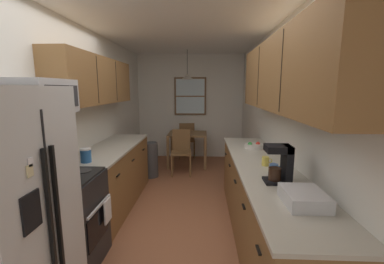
% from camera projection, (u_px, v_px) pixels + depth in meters
% --- Properties ---
extents(ground_plane, '(12.00, 12.00, 0.00)m').
position_uv_depth(ground_plane, '(182.00, 200.00, 3.94)').
color(ground_plane, '#995B3D').
extents(wall_left, '(0.10, 9.00, 2.55)m').
position_uv_depth(wall_left, '(92.00, 119.00, 3.78)').
color(wall_left, white).
rests_on(wall_left, ground).
extents(wall_right, '(0.10, 9.00, 2.55)m').
position_uv_depth(wall_right, '(273.00, 120.00, 3.66)').
color(wall_right, white).
rests_on(wall_right, ground).
extents(wall_back, '(4.40, 0.10, 2.55)m').
position_uv_depth(wall_back, '(190.00, 107.00, 6.33)').
color(wall_back, white).
rests_on(wall_back, ground).
extents(ceiling_slab, '(4.40, 9.00, 0.08)m').
position_uv_depth(ceiling_slab, '(181.00, 26.00, 3.50)').
color(ceiling_slab, white).
extents(refrigerator, '(0.69, 0.80, 1.74)m').
position_uv_depth(refrigerator, '(2.00, 222.00, 1.62)').
color(refrigerator, silver).
rests_on(refrigerator, ground).
extents(stove_range, '(0.66, 0.64, 1.10)m').
position_uv_depth(stove_range, '(65.00, 220.00, 2.42)').
color(stove_range, black).
rests_on(stove_range, ground).
extents(microwave_over_range, '(0.39, 0.60, 0.31)m').
position_uv_depth(microwave_over_range, '(42.00, 97.00, 2.23)').
color(microwave_over_range, silver).
extents(counter_left, '(0.64, 1.97, 0.90)m').
position_uv_depth(counter_left, '(113.00, 176.00, 3.71)').
color(counter_left, brown).
rests_on(counter_left, ground).
extents(upper_cabinets_left, '(0.33, 2.05, 0.62)m').
position_uv_depth(upper_cabinets_left, '(96.00, 81.00, 3.43)').
color(upper_cabinets_left, brown).
extents(counter_right, '(0.64, 3.05, 0.90)m').
position_uv_depth(counter_right, '(262.00, 203.00, 2.84)').
color(counter_right, brown).
rests_on(counter_right, ground).
extents(upper_cabinets_right, '(0.33, 2.73, 0.74)m').
position_uv_depth(upper_cabinets_right, '(284.00, 74.00, 2.54)').
color(upper_cabinets_right, brown).
extents(dining_table, '(0.85, 0.73, 0.74)m').
position_uv_depth(dining_table, '(188.00, 139.00, 5.67)').
color(dining_table, brown).
rests_on(dining_table, ground).
extents(dining_chair_near, '(0.42, 0.42, 0.90)m').
position_uv_depth(dining_chair_near, '(181.00, 149.00, 5.13)').
color(dining_chair_near, brown).
rests_on(dining_chair_near, ground).
extents(dining_chair_far, '(0.45, 0.45, 0.90)m').
position_uv_depth(dining_chair_far, '(187.00, 139.00, 6.25)').
color(dining_chair_far, brown).
rests_on(dining_chair_far, ground).
extents(pendant_light, '(0.27, 0.27, 0.62)m').
position_uv_depth(pendant_light, '(187.00, 77.00, 5.44)').
color(pendant_light, black).
extents(back_window, '(0.78, 0.05, 0.92)m').
position_uv_depth(back_window, '(190.00, 96.00, 6.21)').
color(back_window, brown).
extents(trash_bin, '(0.28, 0.28, 0.69)m').
position_uv_depth(trash_bin, '(151.00, 160.00, 4.94)').
color(trash_bin, '#3F3F42').
rests_on(trash_bin, ground).
extents(storage_canister, '(0.12, 0.12, 0.16)m').
position_uv_depth(storage_canister, '(86.00, 155.00, 2.84)').
color(storage_canister, '#265999').
rests_on(storage_canister, counter_left).
extents(dish_towel, '(0.02, 0.16, 0.24)m').
position_uv_depth(dish_towel, '(108.00, 211.00, 2.56)').
color(dish_towel, white).
extents(coffee_maker, '(0.22, 0.18, 0.34)m').
position_uv_depth(coffee_maker, '(281.00, 163.00, 2.21)').
color(coffee_maker, black).
rests_on(coffee_maker, counter_right).
extents(mug_by_coffeemaker, '(0.11, 0.08, 0.10)m').
position_uv_depth(mug_by_coffeemaker, '(266.00, 161.00, 2.72)').
color(mug_by_coffeemaker, '#E5CC4C').
rests_on(mug_by_coffeemaker, counter_right).
extents(mug_spare, '(0.12, 0.08, 0.10)m').
position_uv_depth(mug_spare, '(274.00, 169.00, 2.47)').
color(mug_spare, '#335999').
rests_on(mug_spare, counter_right).
extents(fruit_bowl, '(0.26, 0.26, 0.09)m').
position_uv_depth(fruit_bowl, '(254.00, 146.00, 3.51)').
color(fruit_bowl, silver).
rests_on(fruit_bowl, counter_right).
extents(dish_rack, '(0.28, 0.34, 0.10)m').
position_uv_depth(dish_rack, '(304.00, 198.00, 1.81)').
color(dish_rack, silver).
rests_on(dish_rack, counter_right).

